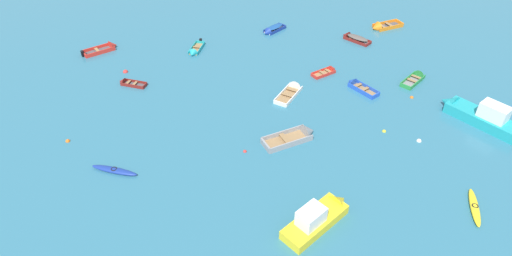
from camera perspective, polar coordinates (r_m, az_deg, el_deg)
The scene contains 21 objects.
kayak_yellow_foreground_center at distance 31.18m, azimuth 27.05°, elevation -9.35°, with size 1.83×3.26×0.32m.
rowboat_red_back_row_left at distance 47.88m, azimuth -19.24°, elevation 10.01°, with size 3.67×2.60×1.16m.
kayak_deep_blue_cluster_outer at distance 31.82m, azimuth -18.32°, elevation -5.35°, with size 3.40×2.03×0.33m.
rowboat_turquoise_back_row_right at distance 45.19m, azimuth -8.17°, elevation 10.08°, with size 2.01×3.18×0.90m.
rowboat_green_back_row_center at distance 42.99m, azimuth 20.60°, elevation 6.36°, with size 3.28×2.82×0.99m.
rowboat_maroon_near_camera at distance 48.49m, azimuth 12.77°, elevation 11.66°, with size 2.79×3.25×1.02m.
rowboat_grey_near_right at distance 33.26m, azimuth 5.79°, elevation -0.94°, with size 4.51×2.53×1.38m.
rowboat_blue_outer_right at distance 40.05m, azimuth 13.25°, elevation 5.52°, with size 2.38×3.32×0.97m.
rowboat_white_near_left at distance 38.70m, azimuth 5.01°, elevation 5.21°, with size 3.33×3.66×1.15m.
rowboat_orange_center at distance 51.81m, azimuth 16.23°, elevation 12.76°, with size 4.05×2.24×1.30m.
motor_launch_yellow_midfield_left at distance 27.09m, azimuth 8.37°, elevation -11.57°, with size 5.16×4.04×2.06m.
rowboat_red_cluster_inner at distance 41.87m, azimuth 9.67°, elevation 7.48°, with size 2.80×1.83×0.85m.
rowboat_deep_blue_far_left at distance 49.10m, azimuth 2.11°, elevation 12.93°, with size 3.09×2.65×1.00m.
motor_launch_turquoise_midfield_right at distance 38.86m, azimuth 27.50°, elevation 1.62°, with size 4.71×6.47×2.35m.
rowboat_maroon_far_back at distance 41.16m, azimuth -16.71°, elevation 5.76°, with size 2.71×1.90×0.74m.
mooring_buoy_between_boats_right at distance 35.88m, azimuth -23.73°, elevation -1.63°, with size 0.35×0.35×0.35m, color orange.
mooring_buoy_trailing at distance 35.18m, azimuth 20.84°, elevation -1.64°, with size 0.37×0.37×0.37m, color silver.
mooring_buoy_central at distance 31.95m, azimuth -1.49°, elevation -3.16°, with size 0.28×0.28×0.28m, color red.
mooring_buoy_far_field at distance 43.23m, azimuth -16.95°, elevation 7.12°, with size 0.48×0.48×0.48m, color red.
mooring_buoy_outer_edge at distance 40.06m, azimuth 19.98°, elevation 3.81°, with size 0.32×0.32×0.32m, color orange.
mooring_buoy_between_boats_left at distance 35.28m, azimuth 16.66°, elevation -0.45°, with size 0.31×0.31×0.31m, color yellow.
Camera 1 is at (-4.87, -1.88, 20.99)m, focal length 30.09 mm.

